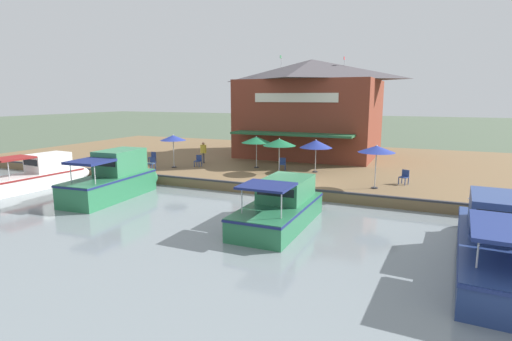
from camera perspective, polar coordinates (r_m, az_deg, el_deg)
ground_plane at (r=22.84m, az=2.81°, el=-3.92°), size 220.00×220.00×0.00m
quay_deck at (r=33.09m, az=9.57°, el=0.96°), size 22.00×56.00×0.60m
quay_edge_fender at (r=22.78m, az=2.91°, el=-2.28°), size 0.20×50.40×0.10m
waterfront_restaurant at (r=35.50m, az=7.83°, el=8.92°), size 10.90×11.68×8.69m
patio_umbrella_near_quay_edge at (r=28.81m, az=0.07°, el=4.42°), size 2.19×2.19×2.31m
patio_umbrella_mid_patio_right at (r=29.48m, az=-11.76°, el=4.58°), size 1.84×1.84×2.41m
patio_umbrella_mid_patio_left at (r=27.35m, az=8.56°, el=3.78°), size 2.20×2.20×2.25m
patio_umbrella_back_row at (r=26.65m, az=3.35°, el=4.05°), size 2.21×2.21×2.38m
patio_umbrella_far_corner at (r=23.09m, az=16.85°, el=2.94°), size 2.04×2.04×2.46m
cafe_chair_facing_river at (r=29.27m, az=-14.68°, el=1.08°), size 0.49×0.49×0.85m
cafe_chair_beside_entrance at (r=32.21m, az=-14.55°, el=1.91°), size 0.44×0.44×0.85m
cafe_chair_back_row_seat at (r=29.79m, az=-8.25°, el=1.47°), size 0.47×0.47×0.85m
cafe_chair_far_corner_seat at (r=28.16m, az=3.80°, el=1.04°), size 0.54×0.54×0.85m
cafe_chair_mid_patio at (r=25.05m, az=20.43°, el=-0.77°), size 0.58×0.58×0.85m
person_near_entrance at (r=31.29m, az=-7.53°, el=2.92°), size 0.46×0.46×1.64m
motorboat_mid_row at (r=16.23m, az=32.05°, el=-8.44°), size 9.50×3.38×2.21m
motorboat_distant_upstream at (r=18.23m, az=4.02°, el=-4.96°), size 6.88×2.48×2.12m
motorboat_fourth_along at (r=24.10m, az=-19.13°, el=-1.15°), size 6.85×2.59×2.63m
motorboat_nearest_quay at (r=28.72m, az=-27.92°, el=-0.49°), size 6.72×2.48×2.09m
tree_downstream_bank at (r=38.64m, az=6.53°, el=8.90°), size 3.55×3.38×5.88m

